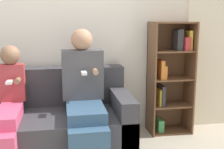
% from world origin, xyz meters
% --- Properties ---
extents(back_wall, '(10.00, 0.06, 2.55)m').
position_xyz_m(back_wall, '(0.00, 0.97, 1.27)').
color(back_wall, silver).
rests_on(back_wall, ground_plane).
extents(curtain_panel, '(0.67, 0.04, 2.22)m').
position_xyz_m(curtain_panel, '(1.76, 0.92, 1.11)').
color(curtain_panel, beige).
rests_on(curtain_panel, ground_plane).
extents(couch, '(1.76, 0.84, 0.80)m').
position_xyz_m(couch, '(-0.26, 0.52, 0.28)').
color(couch, '#38383D').
rests_on(couch, ground_plane).
extents(adult_seated, '(0.41, 0.76, 1.21)m').
position_xyz_m(adult_seated, '(0.17, 0.40, 0.62)').
color(adult_seated, '#335170').
rests_on(adult_seated, ground_plane).
extents(child_seated, '(0.24, 0.78, 1.06)m').
position_xyz_m(child_seated, '(-0.52, 0.37, 0.54)').
color(child_seated, '#DB4C75').
rests_on(child_seated, ground_plane).
extents(bookshelf, '(0.48, 0.31, 1.28)m').
position_xyz_m(bookshelf, '(1.19, 0.81, 0.68)').
color(bookshelf, brown).
rests_on(bookshelf, ground_plane).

